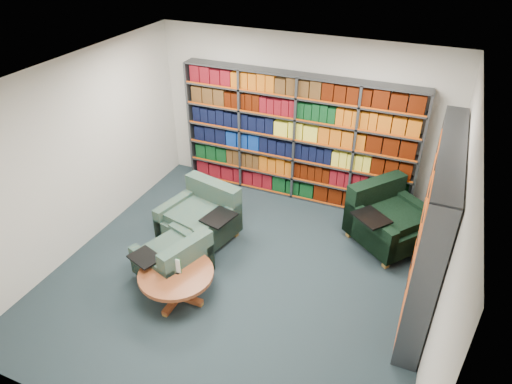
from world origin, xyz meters
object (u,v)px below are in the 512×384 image
at_px(chair_green_right, 386,220).
at_px(chair_teal_front, 176,261).
at_px(chair_teal_left, 203,218).
at_px(coffee_table, 177,278).

height_order(chair_green_right, chair_teal_front, chair_green_right).
relative_size(chair_teal_left, chair_teal_front, 1.13).
bearing_deg(chair_green_right, chair_teal_front, -141.13).
relative_size(chair_teal_left, chair_green_right, 0.87).
xyz_separation_m(chair_teal_left, coffee_table, (0.33, -1.32, 0.01)).
relative_size(chair_teal_front, coffee_table, 1.12).
relative_size(chair_teal_left, coffee_table, 1.27).
bearing_deg(chair_green_right, coffee_table, -134.15).
relative_size(chair_green_right, chair_teal_front, 1.31).
bearing_deg(coffee_table, chair_teal_left, 104.19).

